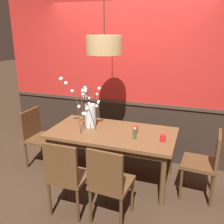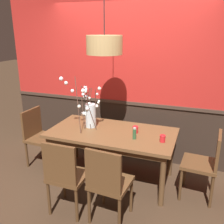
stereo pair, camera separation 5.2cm
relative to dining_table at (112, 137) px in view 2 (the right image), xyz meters
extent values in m
plane|color=#422D1E|center=(0.00, 0.00, -0.66)|extent=(24.00, 24.00, 0.00)
cube|color=#2D2119|center=(0.00, 0.80, -0.19)|extent=(4.25, 0.12, 0.94)
cube|color=#3E2E24|center=(0.00, 0.79, 0.30)|extent=(4.25, 0.14, 0.05)
cube|color=#B2231E|center=(0.00, 0.80, 1.15)|extent=(4.25, 0.12, 1.75)
cube|color=brown|center=(0.00, 0.00, 0.06)|extent=(1.75, 0.91, 0.04)
cube|color=brown|center=(0.00, 0.00, 0.00)|extent=(1.64, 0.81, 0.08)
cylinder|color=brown|center=(-0.78, -0.37, -0.31)|extent=(0.07, 0.07, 0.70)
cylinder|color=brown|center=(0.78, -0.37, -0.31)|extent=(0.07, 0.07, 0.70)
cylinder|color=brown|center=(-0.78, 0.37, -0.31)|extent=(0.07, 0.07, 0.70)
cylinder|color=brown|center=(0.78, 0.37, -0.31)|extent=(0.07, 0.07, 0.70)
cube|color=brown|center=(1.19, -0.01, -0.19)|extent=(0.45, 0.45, 0.04)
cube|color=brown|center=(1.38, -0.02, 0.04)|extent=(0.06, 0.41, 0.42)
cylinder|color=#492F1A|center=(0.99, -0.18, -0.43)|extent=(0.04, 0.04, 0.45)
cylinder|color=#492F1A|center=(1.01, 0.18, -0.43)|extent=(0.04, 0.04, 0.45)
cylinder|color=#492F1A|center=(1.36, -0.21, -0.43)|extent=(0.04, 0.04, 0.45)
cylinder|color=#492F1A|center=(1.38, 0.16, -0.43)|extent=(0.04, 0.04, 0.45)
cube|color=brown|center=(-0.31, 0.81, -0.21)|extent=(0.47, 0.43, 0.04)
cube|color=brown|center=(-0.32, 0.99, 0.06)|extent=(0.43, 0.06, 0.49)
cylinder|color=#492F1A|center=(-0.11, 0.65, -0.44)|extent=(0.04, 0.04, 0.43)
cylinder|color=#492F1A|center=(-0.49, 0.62, -0.44)|extent=(0.04, 0.04, 0.43)
cylinder|color=#492F1A|center=(-0.12, 0.99, -0.44)|extent=(0.04, 0.04, 0.43)
cylinder|color=#492F1A|center=(-0.51, 0.97, -0.44)|extent=(0.04, 0.04, 0.43)
cube|color=brown|center=(-0.24, -0.81, -0.20)|extent=(0.42, 0.41, 0.04)
cube|color=brown|center=(-0.24, -0.99, 0.05)|extent=(0.40, 0.04, 0.46)
cylinder|color=#492F1A|center=(-0.42, -0.64, -0.44)|extent=(0.04, 0.04, 0.43)
cylinder|color=#492F1A|center=(-0.06, -0.64, -0.44)|extent=(0.04, 0.04, 0.43)
cylinder|color=#492F1A|center=(-0.42, -0.99, -0.44)|extent=(0.04, 0.04, 0.43)
cylinder|color=#492F1A|center=(-0.06, -0.98, -0.44)|extent=(0.04, 0.04, 0.43)
cube|color=brown|center=(0.27, -0.78, -0.20)|extent=(0.45, 0.46, 0.04)
cube|color=brown|center=(0.26, -0.97, 0.05)|extent=(0.40, 0.06, 0.45)
cylinder|color=#492F1A|center=(0.10, -0.58, -0.44)|extent=(0.04, 0.04, 0.44)
cylinder|color=#492F1A|center=(0.47, -0.61, -0.44)|extent=(0.04, 0.04, 0.44)
cylinder|color=#492F1A|center=(0.08, -0.95, -0.44)|extent=(0.04, 0.04, 0.44)
cylinder|color=#492F1A|center=(0.44, -0.97, -0.44)|extent=(0.04, 0.04, 0.44)
cube|color=brown|center=(-1.19, 0.02, -0.21)|extent=(0.43, 0.47, 0.04)
cube|color=brown|center=(-1.37, 0.03, 0.03)|extent=(0.05, 0.43, 0.44)
cylinder|color=#492F1A|center=(-1.00, 0.21, -0.45)|extent=(0.04, 0.04, 0.42)
cylinder|color=#492F1A|center=(-1.02, -0.18, -0.45)|extent=(0.04, 0.04, 0.42)
cylinder|color=#492F1A|center=(-1.35, 0.22, -0.45)|extent=(0.04, 0.04, 0.42)
cylinder|color=#492F1A|center=(-1.37, -0.17, -0.45)|extent=(0.04, 0.04, 0.42)
cylinder|color=silver|center=(-0.35, 0.07, 0.25)|extent=(0.15, 0.15, 0.34)
cylinder|color=silver|center=(-0.35, 0.07, 0.12)|extent=(0.14, 0.14, 0.07)
cylinder|color=#472D23|center=(-0.41, 0.11, 0.36)|extent=(0.03, 0.13, 0.55)
sphere|color=white|center=(-0.47, 0.15, 0.64)|extent=(0.05, 0.05, 0.05)
sphere|color=white|center=(-0.46, 0.11, 0.51)|extent=(0.04, 0.04, 0.04)
sphere|color=white|center=(-0.45, 0.12, 0.60)|extent=(0.05, 0.05, 0.05)
cylinder|color=#472D23|center=(-0.37, 0.06, 0.37)|extent=(0.05, 0.12, 0.56)
sphere|color=white|center=(-0.41, 0.06, 0.64)|extent=(0.04, 0.04, 0.04)
sphere|color=white|center=(-0.41, 0.04, 0.62)|extent=(0.04, 0.04, 0.04)
sphere|color=white|center=(-0.36, 0.06, 0.52)|extent=(0.04, 0.04, 0.04)
cylinder|color=#472D23|center=(-0.45, 0.02, 0.29)|extent=(0.12, 0.17, 0.41)
sphere|color=white|center=(-0.44, 0.03, 0.29)|extent=(0.05, 0.05, 0.05)
sphere|color=white|center=(-0.41, 0.02, 0.27)|extent=(0.03, 0.03, 0.03)
sphere|color=white|center=(-0.47, 0.04, 0.28)|extent=(0.05, 0.05, 0.05)
cylinder|color=#472D23|center=(-0.38, 0.04, 0.39)|extent=(0.14, 0.13, 0.60)
sphere|color=white|center=(-0.43, 0.00, 0.64)|extent=(0.04, 0.04, 0.04)
sphere|color=white|center=(-0.40, 0.01, 0.63)|extent=(0.03, 0.03, 0.03)
sphere|color=white|center=(-0.39, 0.00, 0.62)|extent=(0.04, 0.04, 0.04)
sphere|color=white|center=(-0.38, -0.01, 0.52)|extent=(0.03, 0.03, 0.03)
cylinder|color=#472D23|center=(-0.48, -0.07, 0.45)|extent=(0.22, 0.31, 0.73)
sphere|color=white|center=(-0.63, -0.21, 0.82)|extent=(0.05, 0.05, 0.05)
sphere|color=white|center=(-0.61, -0.14, 0.75)|extent=(0.05, 0.05, 0.05)
sphere|color=white|center=(-0.46, -0.07, 0.42)|extent=(0.05, 0.05, 0.05)
sphere|color=white|center=(-0.53, -0.12, 0.65)|extent=(0.05, 0.05, 0.05)
cylinder|color=#472D23|center=(-0.36, 0.06, 0.34)|extent=(0.10, 0.10, 0.51)
sphere|color=white|center=(-0.38, 0.05, 0.34)|extent=(0.05, 0.05, 0.05)
sphere|color=white|center=(-0.42, -0.01, 0.58)|extent=(0.05, 0.05, 0.05)
sphere|color=white|center=(-0.36, 0.03, 0.45)|extent=(0.04, 0.04, 0.04)
sphere|color=white|center=(-0.36, 0.05, 0.43)|extent=(0.05, 0.05, 0.05)
sphere|color=white|center=(-0.39, 0.02, 0.55)|extent=(0.04, 0.04, 0.04)
cylinder|color=#472D23|center=(-0.34, -0.01, 0.39)|extent=(0.24, 0.04, 0.61)
sphere|color=white|center=(-0.37, -0.01, 0.38)|extent=(0.05, 0.05, 0.05)
sphere|color=white|center=(-0.37, -0.12, 0.66)|extent=(0.05, 0.05, 0.05)
sphere|color=white|center=(-0.35, -0.09, 0.70)|extent=(0.03, 0.03, 0.03)
cylinder|color=#472D23|center=(-0.29, 0.10, 0.37)|extent=(0.07, 0.12, 0.56)
sphere|color=white|center=(-0.23, 0.11, 0.65)|extent=(0.05, 0.05, 0.05)
sphere|color=white|center=(-0.27, 0.12, 0.57)|extent=(0.04, 0.04, 0.04)
sphere|color=white|center=(-0.24, 0.10, 0.45)|extent=(0.04, 0.04, 0.04)
sphere|color=white|center=(-0.27, 0.11, 0.39)|extent=(0.05, 0.05, 0.05)
sphere|color=white|center=(-0.25, 0.14, 0.46)|extent=(0.04, 0.04, 0.04)
cylinder|color=red|center=(0.72, -0.10, 0.13)|extent=(0.07, 0.07, 0.09)
torus|color=red|center=(0.72, -0.10, 0.17)|extent=(0.08, 0.08, 0.01)
cylinder|color=silver|center=(0.72, -0.10, 0.11)|extent=(0.05, 0.05, 0.05)
cylinder|color=red|center=(0.32, 0.06, 0.13)|extent=(0.07, 0.07, 0.10)
torus|color=red|center=(0.32, 0.06, 0.18)|extent=(0.08, 0.08, 0.01)
cylinder|color=silver|center=(0.32, 0.06, 0.12)|extent=(0.05, 0.05, 0.05)
cylinder|color=#2D5633|center=(0.36, -0.14, 0.15)|extent=(0.05, 0.05, 0.14)
cylinder|color=beige|center=(0.36, -0.14, 0.23)|extent=(0.04, 0.04, 0.02)
cylinder|color=tan|center=(-0.11, 0.03, 1.25)|extent=(0.46, 0.46, 0.24)
sphere|color=#F9EAB7|center=(-0.11, 0.03, 1.21)|extent=(0.14, 0.14, 0.14)
cylinder|color=black|center=(-0.11, 0.03, 1.70)|extent=(0.01, 0.01, 0.66)
camera|label=1|loc=(1.08, -3.08, 1.44)|focal=40.48mm
camera|label=2|loc=(1.13, -3.06, 1.44)|focal=40.48mm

